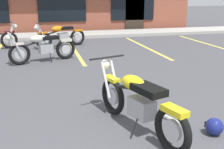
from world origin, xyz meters
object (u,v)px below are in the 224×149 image
object	(u,v)px
motorcycle_blue_standard	(42,47)
motorcycle_foreground_classic	(138,101)
motorcycle_red_sportbike	(61,35)
helmet_on_pavement	(214,127)

from	to	relation	value
motorcycle_blue_standard	motorcycle_foreground_classic	bearing A→B (deg)	-75.06
motorcycle_red_sportbike	helmet_on_pavement	world-z (taller)	motorcycle_red_sportbike
motorcycle_red_sportbike	motorcycle_blue_standard	world-z (taller)	same
motorcycle_red_sportbike	helmet_on_pavement	distance (m)	7.83
motorcycle_foreground_classic	helmet_on_pavement	bearing A→B (deg)	-22.42
motorcycle_foreground_classic	motorcycle_red_sportbike	xyz separation A→B (m)	(-0.58, 7.22, 0.00)
motorcycle_foreground_classic	motorcycle_blue_standard	xyz separation A→B (m)	(-1.30, 4.87, 0.00)
motorcycle_foreground_classic	motorcycle_blue_standard	bearing A→B (deg)	104.94
motorcycle_blue_standard	helmet_on_pavement	world-z (taller)	motorcycle_blue_standard
motorcycle_red_sportbike	motorcycle_blue_standard	bearing A→B (deg)	-106.97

